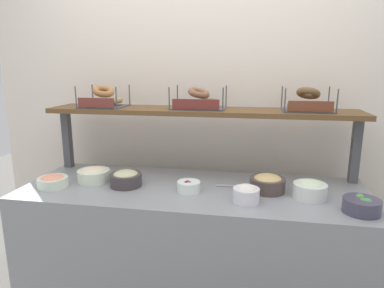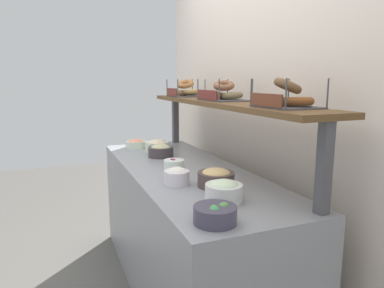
{
  "view_description": "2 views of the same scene",
  "coord_description": "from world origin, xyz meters",
  "px_view_note": "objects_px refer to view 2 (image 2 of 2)",
  "views": [
    {
      "loc": [
        0.32,
        -1.84,
        1.54
      ],
      "look_at": [
        -0.03,
        0.09,
        1.09
      ],
      "focal_mm": 31.66,
      "sensor_mm": 36.0,
      "label": 1
    },
    {
      "loc": [
        2.03,
        -0.77,
        1.41
      ],
      "look_at": [
        -0.0,
        0.05,
        1.01
      ],
      "focal_mm": 32.39,
      "sensor_mm": 36.0,
      "label": 2
    }
  ],
  "objects_px": {
    "bowl_tuna_salad": "(161,151)",
    "bagel_basket_cinnamon_raisin": "(286,98)",
    "bowl_cream_cheese": "(177,176)",
    "bagel_basket_poppy": "(223,94)",
    "bowl_veggie_mix": "(215,214)",
    "bowl_scallion_spread": "(224,191)",
    "bowl_beet_salad": "(174,164)",
    "bowl_lox_spread": "(136,144)",
    "bowl_potato_salad": "(157,145)",
    "bagel_basket_everything": "(185,91)",
    "bowl_hummus": "(216,178)",
    "serving_spoon_near_plate": "(208,176)"
  },
  "relations": [
    {
      "from": "bowl_potato_salad",
      "to": "bowl_lox_spread",
      "type": "relative_size",
      "value": 1.13
    },
    {
      "from": "bowl_potato_salad",
      "to": "bagel_basket_cinnamon_raisin",
      "type": "xyz_separation_m",
      "value": [
        1.26,
        0.29,
        0.43
      ]
    },
    {
      "from": "bowl_potato_salad",
      "to": "bowl_veggie_mix",
      "type": "relative_size",
      "value": 1.11
    },
    {
      "from": "bowl_scallion_spread",
      "to": "serving_spoon_near_plate",
      "type": "relative_size",
      "value": 0.97
    },
    {
      "from": "bowl_veggie_mix",
      "to": "bagel_basket_cinnamon_raisin",
      "type": "bearing_deg",
      "value": 114.26
    },
    {
      "from": "bowl_cream_cheese",
      "to": "bagel_basket_poppy",
      "type": "bearing_deg",
      "value": 126.37
    },
    {
      "from": "bowl_cream_cheese",
      "to": "serving_spoon_near_plate",
      "type": "height_order",
      "value": "bowl_cream_cheese"
    },
    {
      "from": "bowl_lox_spread",
      "to": "serving_spoon_near_plate",
      "type": "height_order",
      "value": "bowl_lox_spread"
    },
    {
      "from": "bowl_cream_cheese",
      "to": "bowl_scallion_spread",
      "type": "bearing_deg",
      "value": 19.25
    },
    {
      "from": "bowl_tuna_salad",
      "to": "bowl_scallion_spread",
      "type": "xyz_separation_m",
      "value": [
        1.04,
        -0.01,
        0.0
      ]
    },
    {
      "from": "bowl_scallion_spread",
      "to": "bowl_hummus",
      "type": "distance_m",
      "value": 0.23
    },
    {
      "from": "bagel_basket_poppy",
      "to": "bagel_basket_cinnamon_raisin",
      "type": "relative_size",
      "value": 1.13
    },
    {
      "from": "serving_spoon_near_plate",
      "to": "bagel_basket_cinnamon_raisin",
      "type": "xyz_separation_m",
      "value": [
        0.39,
        0.23,
        0.47
      ]
    },
    {
      "from": "bagel_basket_everything",
      "to": "bowl_potato_salad",
      "type": "bearing_deg",
      "value": -84.2
    },
    {
      "from": "bowl_hummus",
      "to": "serving_spoon_near_plate",
      "type": "relative_size",
      "value": 1.09
    },
    {
      "from": "bagel_basket_cinnamon_raisin",
      "to": "bowl_hummus",
      "type": "bearing_deg",
      "value": -130.26
    },
    {
      "from": "bowl_cream_cheese",
      "to": "bagel_basket_poppy",
      "type": "height_order",
      "value": "bagel_basket_poppy"
    },
    {
      "from": "bowl_beet_salad",
      "to": "bagel_basket_everything",
      "type": "bearing_deg",
      "value": 153.18
    },
    {
      "from": "bowl_tuna_salad",
      "to": "bowl_beet_salad",
      "type": "xyz_separation_m",
      "value": [
        0.38,
        -0.03,
        -0.02
      ]
    },
    {
      "from": "bowl_veggie_mix",
      "to": "bowl_potato_salad",
      "type": "bearing_deg",
      "value": 172.56
    },
    {
      "from": "bowl_beet_salad",
      "to": "bowl_hummus",
      "type": "relative_size",
      "value": 0.66
    },
    {
      "from": "bowl_lox_spread",
      "to": "bagel_basket_poppy",
      "type": "distance_m",
      "value": 1.0
    },
    {
      "from": "bowl_beet_salad",
      "to": "bagel_basket_cinnamon_raisin",
      "type": "bearing_deg",
      "value": 27.98
    },
    {
      "from": "bagel_basket_poppy",
      "to": "bagel_basket_cinnamon_raisin",
      "type": "distance_m",
      "value": 0.66
    },
    {
      "from": "bowl_cream_cheese",
      "to": "bowl_scallion_spread",
      "type": "xyz_separation_m",
      "value": [
        0.33,
        0.12,
        0.0
      ]
    },
    {
      "from": "bowl_scallion_spread",
      "to": "bagel_basket_cinnamon_raisin",
      "type": "xyz_separation_m",
      "value": [
        0.0,
        0.33,
        0.43
      ]
    },
    {
      "from": "bowl_cream_cheese",
      "to": "bowl_hummus",
      "type": "xyz_separation_m",
      "value": [
        0.11,
        0.18,
        0.0
      ]
    },
    {
      "from": "bowl_veggie_mix",
      "to": "bagel_basket_poppy",
      "type": "bearing_deg",
      "value": 151.59
    },
    {
      "from": "bowl_cream_cheese",
      "to": "bowl_scallion_spread",
      "type": "relative_size",
      "value": 0.78
    },
    {
      "from": "bowl_tuna_salad",
      "to": "bagel_basket_cinnamon_raisin",
      "type": "bearing_deg",
      "value": 17.14
    },
    {
      "from": "bowl_beet_salad",
      "to": "bagel_basket_poppy",
      "type": "distance_m",
      "value": 0.56
    },
    {
      "from": "bowl_beet_salad",
      "to": "bowl_lox_spread",
      "type": "relative_size",
      "value": 0.76
    },
    {
      "from": "bowl_cream_cheese",
      "to": "bowl_beet_salad",
      "type": "bearing_deg",
      "value": 163.54
    },
    {
      "from": "bowl_veggie_mix",
      "to": "bagel_basket_everything",
      "type": "height_order",
      "value": "bagel_basket_everything"
    },
    {
      "from": "bowl_lox_spread",
      "to": "bagel_basket_poppy",
      "type": "height_order",
      "value": "bagel_basket_poppy"
    },
    {
      "from": "bowl_tuna_salad",
      "to": "bagel_basket_everything",
      "type": "xyz_separation_m",
      "value": [
        -0.25,
        0.29,
        0.43
      ]
    },
    {
      "from": "bowl_tuna_salad",
      "to": "bagel_basket_cinnamon_raisin",
      "type": "relative_size",
      "value": 0.63
    },
    {
      "from": "bowl_lox_spread",
      "to": "bagel_basket_poppy",
      "type": "xyz_separation_m",
      "value": [
        0.8,
        0.41,
        0.44
      ]
    },
    {
      "from": "bowl_veggie_mix",
      "to": "bagel_basket_everything",
      "type": "xyz_separation_m",
      "value": [
        -1.51,
        0.45,
        0.44
      ]
    },
    {
      "from": "bowl_tuna_salad",
      "to": "bowl_beet_salad",
      "type": "distance_m",
      "value": 0.38
    },
    {
      "from": "bowl_tuna_salad",
      "to": "bowl_hummus",
      "type": "distance_m",
      "value": 0.82
    },
    {
      "from": "bowl_tuna_salad",
      "to": "bagel_basket_cinnamon_raisin",
      "type": "height_order",
      "value": "bagel_basket_cinnamon_raisin"
    },
    {
      "from": "bowl_scallion_spread",
      "to": "bowl_lox_spread",
      "type": "bearing_deg",
      "value": -176.63
    },
    {
      "from": "bowl_veggie_mix",
      "to": "bowl_hummus",
      "type": "height_order",
      "value": "bowl_hummus"
    },
    {
      "from": "bowl_potato_salad",
      "to": "bowl_scallion_spread",
      "type": "xyz_separation_m",
      "value": [
        1.26,
        -0.04,
        0.01
      ]
    },
    {
      "from": "bowl_tuna_salad",
      "to": "serving_spoon_near_plate",
      "type": "xyz_separation_m",
      "value": [
        0.65,
        0.09,
        -0.04
      ]
    },
    {
      "from": "bagel_basket_cinnamon_raisin",
      "to": "bowl_tuna_salad",
      "type": "bearing_deg",
      "value": -162.86
    },
    {
      "from": "bowl_cream_cheese",
      "to": "bowl_lox_spread",
      "type": "height_order",
      "value": "bowl_cream_cheese"
    },
    {
      "from": "bowl_potato_salad",
      "to": "bagel_basket_everything",
      "type": "xyz_separation_m",
      "value": [
        -0.03,
        0.25,
        0.43
      ]
    },
    {
      "from": "bagel_basket_cinnamon_raisin",
      "to": "bowl_cream_cheese",
      "type": "bearing_deg",
      "value": -127.09
    }
  ]
}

